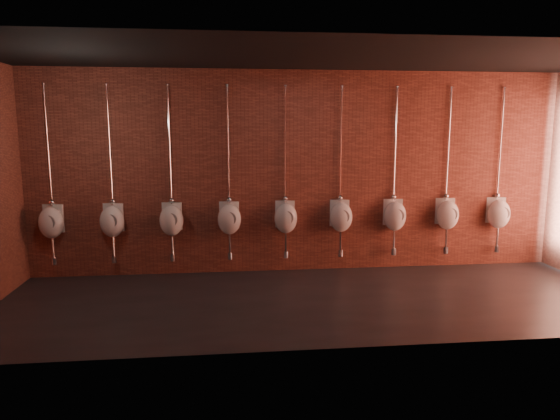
{
  "coord_description": "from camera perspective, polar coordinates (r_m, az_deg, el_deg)",
  "views": [
    {
      "loc": [
        -1.19,
        -6.37,
        2.3
      ],
      "look_at": [
        -0.4,
        0.9,
        1.1
      ],
      "focal_mm": 32.0,
      "sensor_mm": 36.0,
      "label": 1
    }
  ],
  "objects": [
    {
      "name": "urinal_1",
      "position": [
        8.06,
        -18.63,
        -1.13
      ],
      "size": [
        0.42,
        0.38,
        2.72
      ],
      "color": "white",
      "rests_on": "ground"
    },
    {
      "name": "ground",
      "position": [
        6.88,
        4.17,
        -10.25
      ],
      "size": [
        8.5,
        8.5,
        0.0
      ],
      "primitive_type": "plane",
      "color": "black",
      "rests_on": "ground"
    },
    {
      "name": "urinal_8",
      "position": [
        9.07,
        23.71,
        -0.31
      ],
      "size": [
        0.42,
        0.38,
        2.72
      ],
      "color": "white",
      "rests_on": "ground"
    },
    {
      "name": "urinal_5",
      "position": [
        8.08,
        6.97,
        -0.68
      ],
      "size": [
        0.42,
        0.38,
        2.72
      ],
      "color": "white",
      "rests_on": "ground"
    },
    {
      "name": "urinal_3",
      "position": [
        7.87,
        -5.81,
        -0.93
      ],
      "size": [
        0.42,
        0.38,
        2.72
      ],
      "color": "white",
      "rests_on": "ground"
    },
    {
      "name": "room_shell",
      "position": [
        6.49,
        4.38,
        6.74
      ],
      "size": [
        8.54,
        3.04,
        3.22
      ],
      "color": "black",
      "rests_on": "ground"
    },
    {
      "name": "urinal_0",
      "position": [
        8.3,
        -24.67,
        -1.2
      ],
      "size": [
        0.42,
        0.38,
        2.72
      ],
      "color": "white",
      "rests_on": "ground"
    },
    {
      "name": "urinal_2",
      "position": [
        7.91,
        -12.3,
        -1.03
      ],
      "size": [
        0.42,
        0.38,
        2.72
      ],
      "color": "white",
      "rests_on": "ground"
    },
    {
      "name": "urinal_4",
      "position": [
        7.92,
        0.66,
        -0.81
      ],
      "size": [
        0.42,
        0.38,
        2.72
      ],
      "color": "white",
      "rests_on": "ground"
    },
    {
      "name": "urinal_6",
      "position": [
        8.32,
        12.97,
        -0.55
      ],
      "size": [
        0.42,
        0.38,
        2.72
      ],
      "color": "white",
      "rests_on": "ground"
    },
    {
      "name": "urinal_7",
      "position": [
        8.66,
        18.57,
        -0.43
      ],
      "size": [
        0.42,
        0.38,
        2.72
      ],
      "color": "white",
      "rests_on": "ground"
    }
  ]
}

